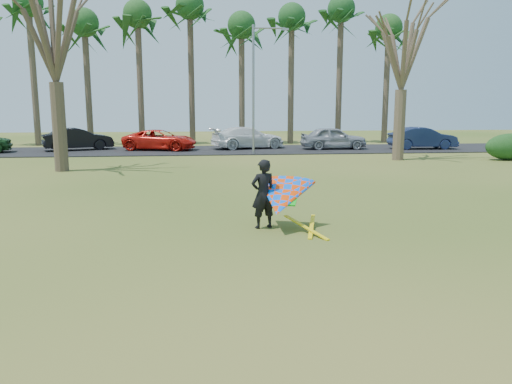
{
  "coord_description": "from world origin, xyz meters",
  "views": [
    {
      "loc": [
        -1.27,
        -9.72,
        3.18
      ],
      "look_at": [
        0.0,
        2.0,
        1.1
      ],
      "focal_mm": 35.0,
      "sensor_mm": 36.0,
      "label": 1
    }
  ],
  "objects": [
    {
      "name": "car_5",
      "position": [
        14.24,
        24.11,
        0.82
      ],
      "size": [
        4.69,
        1.78,
        1.53
      ],
      "primitive_type": "imported",
      "rotation": [
        0.0,
        0.0,
        1.53
      ],
      "color": "#182348",
      "rests_on": "parking_strip"
    },
    {
      "name": "palm_3",
      "position": [
        -10.0,
        31.0,
        9.17
      ],
      "size": [
        4.84,
        4.84,
        10.84
      ],
      "color": "#48382B",
      "rests_on": "ground"
    },
    {
      "name": "hedge_near",
      "position": [
        16.43,
        17.22,
        0.77
      ],
      "size": [
        3.07,
        1.39,
        1.54
      ],
      "primitive_type": "ellipsoid",
      "color": "#163D16",
      "rests_on": "ground"
    },
    {
      "name": "kite_flyer",
      "position": [
        0.67,
        2.61,
        0.85
      ],
      "size": [
        2.13,
        2.39,
        2.02
      ],
      "color": "black",
      "rests_on": "ground"
    },
    {
      "name": "palm_2",
      "position": [
        -14.0,
        31.0,
        10.52
      ],
      "size": [
        4.84,
        4.84,
        12.24
      ],
      "color": "#4D3D2E",
      "rests_on": "ground"
    },
    {
      "name": "palm_9",
      "position": [
        14.0,
        31.0,
        9.17
      ],
      "size": [
        4.84,
        4.84,
        10.84
      ],
      "color": "#47392A",
      "rests_on": "ground"
    },
    {
      "name": "palm_5",
      "position": [
        -2.0,
        31.0,
        10.52
      ],
      "size": [
        4.84,
        4.84,
        12.24
      ],
      "color": "#453729",
      "rests_on": "ground"
    },
    {
      "name": "car_3",
      "position": [
        2.01,
        25.78,
        0.82
      ],
      "size": [
        5.65,
        3.48,
        1.53
      ],
      "primitive_type": "imported",
      "rotation": [
        0.0,
        0.0,
        1.84
      ],
      "color": "white",
      "rests_on": "parking_strip"
    },
    {
      "name": "palm_4",
      "position": [
        -6.0,
        31.0,
        9.85
      ],
      "size": [
        4.84,
        4.84,
        11.54
      ],
      "color": "#46362A",
      "rests_on": "ground"
    },
    {
      "name": "car_4",
      "position": [
        7.96,
        24.72,
        0.84
      ],
      "size": [
        4.58,
        1.86,
        1.56
      ],
      "primitive_type": "imported",
      "rotation": [
        0.0,
        0.0,
        1.57
      ],
      "color": "#9598A1",
      "rests_on": "parking_strip"
    },
    {
      "name": "ground",
      "position": [
        0.0,
        0.0,
        0.0
      ],
      "size": [
        100.0,
        100.0,
        0.0
      ],
      "primitive_type": "plane",
      "color": "#244D11",
      "rests_on": "ground"
    },
    {
      "name": "bare_tree_left",
      "position": [
        -8.0,
        15.0,
        6.92
      ],
      "size": [
        6.6,
        6.6,
        9.7
      ],
      "color": "#46382A",
      "rests_on": "ground"
    },
    {
      "name": "parking_strip",
      "position": [
        0.0,
        25.0,
        0.03
      ],
      "size": [
        46.0,
        7.0,
        0.06
      ],
      "primitive_type": "cube",
      "color": "black",
      "rests_on": "ground"
    },
    {
      "name": "car_2",
      "position": [
        -4.13,
        25.24,
        0.75
      ],
      "size": [
        5.41,
        3.46,
        1.39
      ],
      "primitive_type": "imported",
      "rotation": [
        0.0,
        0.0,
        1.32
      ],
      "color": "red",
      "rests_on": "parking_strip"
    },
    {
      "name": "palm_7",
      "position": [
        6.0,
        31.0,
        9.85
      ],
      "size": [
        4.84,
        4.84,
        11.54
      ],
      "color": "#4B3F2D",
      "rests_on": "ground"
    },
    {
      "name": "palm_6",
      "position": [
        2.0,
        31.0,
        9.17
      ],
      "size": [
        4.84,
        4.84,
        10.84
      ],
      "color": "#4B3A2D",
      "rests_on": "ground"
    },
    {
      "name": "bare_tree_right",
      "position": [
        10.0,
        18.0,
        6.57
      ],
      "size": [
        6.27,
        6.27,
        9.21
      ],
      "color": "brown",
      "rests_on": "ground"
    },
    {
      "name": "car_1",
      "position": [
        -9.76,
        25.82,
        0.82
      ],
      "size": [
        4.86,
        3.2,
        1.51
      ],
      "primitive_type": "imported",
      "rotation": [
        0.0,
        0.0,
        1.95
      ],
      "color": "black",
      "rests_on": "parking_strip"
    },
    {
      "name": "palm_8",
      "position": [
        10.0,
        31.0,
        10.52
      ],
      "size": [
        4.84,
        4.84,
        12.24
      ],
      "color": "brown",
      "rests_on": "ground"
    },
    {
      "name": "streetlight",
      "position": [
        2.16,
        22.0,
        4.46
      ],
      "size": [
        2.28,
        0.18,
        8.0
      ],
      "color": "gray",
      "rests_on": "ground"
    }
  ]
}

